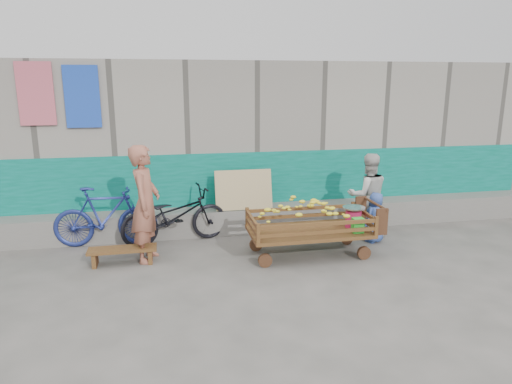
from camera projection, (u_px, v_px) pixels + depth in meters
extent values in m
plane|color=#4E4D48|center=(251.00, 288.00, 5.97)|extent=(80.00, 80.00, 0.00)
cube|color=gray|center=(214.00, 138.00, 9.53)|extent=(12.00, 3.00, 3.00)
cube|color=#02654D|center=(224.00, 191.00, 8.27)|extent=(12.00, 0.03, 1.40)
cube|color=#66625E|center=(226.00, 220.00, 8.16)|extent=(12.00, 0.50, 0.45)
cube|color=tan|center=(244.00, 190.00, 7.96)|extent=(1.00, 0.19, 0.68)
cube|color=#C9586A|center=(36.00, 94.00, 7.26)|extent=(0.55, 0.03, 1.00)
cube|color=blue|center=(82.00, 97.00, 7.41)|extent=(0.55, 0.03, 1.00)
cube|color=#502819|center=(309.00, 231.00, 7.04)|extent=(1.85, 0.92, 0.05)
cylinder|color=#382314|center=(265.00, 260.00, 6.63)|extent=(0.21, 0.06, 0.21)
cube|color=#502819|center=(258.00, 234.00, 6.41)|extent=(0.05, 0.05, 0.29)
cylinder|color=#382314|center=(256.00, 245.00, 7.28)|extent=(0.21, 0.06, 0.21)
cube|color=#502819|center=(247.00, 216.00, 7.24)|extent=(0.05, 0.05, 0.29)
cylinder|color=#382314|center=(364.00, 253.00, 6.93)|extent=(0.21, 0.06, 0.21)
cube|color=#502819|center=(376.00, 226.00, 6.76)|extent=(0.05, 0.05, 0.29)
cylinder|color=#382314|center=(347.00, 238.00, 7.57)|extent=(0.21, 0.06, 0.21)
cube|color=#502819|center=(353.00, 210.00, 7.58)|extent=(0.05, 0.05, 0.29)
cube|color=#502819|center=(319.00, 232.00, 6.60)|extent=(1.79, 0.04, 0.05)
cube|color=#502819|center=(319.00, 224.00, 6.57)|extent=(1.79, 0.04, 0.05)
cube|color=#502819|center=(301.00, 216.00, 7.42)|extent=(1.79, 0.04, 0.05)
cube|color=#502819|center=(301.00, 208.00, 7.39)|extent=(1.79, 0.04, 0.05)
cube|color=#502819|center=(252.00, 227.00, 6.83)|extent=(0.04, 0.86, 0.05)
cube|color=#502819|center=(252.00, 219.00, 6.81)|extent=(0.04, 0.86, 0.05)
cube|color=#502819|center=(364.00, 220.00, 7.18)|extent=(0.04, 0.86, 0.05)
cube|color=#502819|center=(364.00, 213.00, 7.15)|extent=(0.04, 0.86, 0.05)
cylinder|color=#382314|center=(375.00, 204.00, 7.15)|extent=(0.04, 0.82, 0.04)
cube|color=#382314|center=(361.00, 208.00, 7.54)|extent=(0.18, 0.04, 0.41)
cube|color=#382314|center=(382.00, 222.00, 6.82)|extent=(0.18, 0.04, 0.41)
ellipsoid|color=yellow|center=(303.00, 216.00, 6.96)|extent=(1.34, 0.72, 0.45)
cylinder|color=#D31F5A|center=(353.00, 219.00, 7.14)|extent=(0.25, 0.25, 0.27)
cylinder|color=silver|center=(354.00, 210.00, 7.10)|extent=(0.03, 0.03, 0.06)
cylinder|color=silver|center=(354.00, 208.00, 7.09)|extent=(0.35, 0.35, 0.02)
cube|color=green|center=(358.00, 225.00, 6.86)|extent=(0.16, 0.12, 0.23)
cube|color=#502819|center=(122.00, 249.00, 6.73)|extent=(0.99, 0.30, 0.04)
cube|color=#502819|center=(95.00, 259.00, 6.68)|extent=(0.06, 0.28, 0.20)
cube|color=#502819|center=(150.00, 256.00, 6.83)|extent=(0.06, 0.28, 0.20)
imported|color=#A05D48|center=(145.00, 204.00, 6.75)|extent=(0.54, 0.71, 1.75)
imported|color=beige|center=(368.00, 195.00, 7.87)|extent=(0.75, 0.61, 1.46)
imported|color=#3753A1|center=(375.00, 217.00, 7.62)|extent=(0.50, 0.43, 0.86)
imported|color=black|center=(175.00, 216.00, 7.56)|extent=(1.89, 1.02, 0.94)
imported|color=navy|center=(105.00, 217.00, 7.42)|extent=(1.68, 0.55, 1.00)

